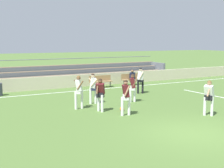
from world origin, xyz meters
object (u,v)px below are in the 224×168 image
Objects in this scene: spectator_seated at (133,76)px; player_white_overlapping at (79,89)px; bench_near_bin at (101,80)px; player_dark_on_ball at (100,92)px; bench_near_wall_gap at (132,78)px; player_dark_pressing_high at (133,85)px; player_white_trailing_run at (93,86)px; player_white_challenging at (140,78)px; player_white_wide_left at (209,95)px; player_dark_deep_cover at (126,94)px; bleacher_stand at (76,73)px; soccer_ball at (122,109)px.

player_white_overlapping reaches higher than spectator_seated.
player_dark_on_ball is (-3.54, -6.97, 0.43)m from bench_near_bin.
bench_near_wall_gap is 6.80m from player_dark_pressing_high.
player_white_trailing_run reaches higher than bench_near_wall_gap.
player_dark_on_ball is 1.96m from player_white_trailing_run.
player_white_challenging is at bearing 35.88° from player_dark_on_ball.
player_white_trailing_run is (-5.79, -4.97, 0.30)m from spectator_seated.
player_dark_pressing_high is at bearing 107.04° from player_white_wide_left.
player_dark_deep_cover is at bearing -124.65° from spectator_seated.
player_dark_pressing_high is at bearing 51.43° from player_dark_deep_cover.
player_white_wide_left is 1.03× the size of player_dark_pressing_high.
bleacher_stand is at bearing 73.70° from player_white_trailing_run.
player_dark_on_ball is 0.95× the size of player_white_overlapping.
player_white_overlapping is 6.33m from player_white_wide_left.
soccer_ball is at bearing -41.73° from player_white_overlapping.
player_white_wide_left is at bearing -95.65° from player_white_challenging.
player_white_wide_left is (-2.28, -10.02, 0.28)m from spectator_seated.
bleacher_stand is 10.00× the size of player_white_challenging.
bleacher_stand is at bearing 98.67° from bench_near_bin.
player_white_challenging is (-1.63, -3.60, 0.47)m from bench_near_wall_gap.
player_white_wide_left is (3.34, -1.90, -0.01)m from player_dark_deep_cover.
bench_near_wall_gap is 1.06× the size of player_white_challenging.
player_dark_deep_cover reaches higher than soccer_ball.
player_white_wide_left reaches higher than bench_near_bin.
bleacher_stand is at bearing 103.19° from player_white_challenging.
player_dark_deep_cover is (0.68, -1.27, 0.02)m from player_dark_on_ball.
player_white_overlapping is (-6.99, -5.92, 0.49)m from bench_near_wall_gap.
bleacher_stand is 77.31× the size of soccer_ball.
bench_near_bin is 7.85m from soccer_ball.
player_white_challenging is at bearing 47.09° from player_dark_pressing_high.
bleacher_stand is 13.66m from player_white_wide_left.
player_dark_pressing_high is (1.99, 2.50, -0.04)m from player_dark_deep_cover.
bleacher_stand is 10.88m from player_dark_on_ball.
bleacher_stand is 9.86× the size of player_white_overlapping.
bleacher_stand reaches higher than player_dark_deep_cover.
player_white_overlapping reaches higher than player_white_challenging.
bench_near_bin is at bearing 180.00° from bench_near_wall_gap.
player_dark_on_ball is 7.47× the size of soccer_ball.
player_white_overlapping is at bearing 120.47° from player_dark_deep_cover.
spectator_seated is at bearing -2.41° from bench_near_bin.
spectator_seated is at bearing -47.54° from bleacher_stand.
bleacher_stand is at bearing 73.94° from player_dark_on_ball.
player_white_overlapping is 1.07× the size of player_dark_pressing_high.
player_dark_on_ball is at bearing -132.08° from bench_near_wall_gap.
bench_near_bin is at bearing 81.43° from player_dark_pressing_high.
spectator_seated is at bearing 77.21° from player_white_wide_left.
bench_near_wall_gap is at bearing 77.35° from player_white_wide_left.
player_dark_on_ball reaches higher than soccer_ball.
player_white_overlapping is at bearing -139.75° from bench_near_wall_gap.
spectator_seated reaches higher than bench_near_wall_gap.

